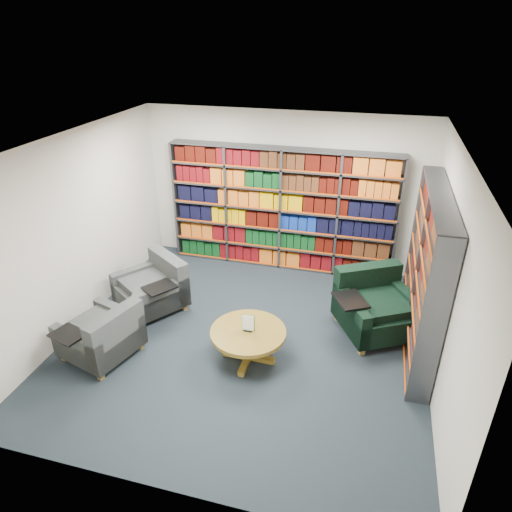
% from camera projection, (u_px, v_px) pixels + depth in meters
% --- Properties ---
extents(room_shell, '(5.02, 5.02, 2.82)m').
position_uv_depth(room_shell, '(244.00, 253.00, 5.95)').
color(room_shell, black).
rests_on(room_shell, ground).
extents(bookshelf_back, '(4.00, 0.28, 2.20)m').
position_uv_depth(bookshelf_back, '(281.00, 210.00, 8.10)').
color(bookshelf_back, '#47494F').
rests_on(bookshelf_back, ground).
extents(bookshelf_right, '(0.28, 2.50, 2.20)m').
position_uv_depth(bookshelf_right, '(426.00, 274.00, 6.07)').
color(bookshelf_right, '#47494F').
rests_on(bookshelf_right, ground).
extents(chair_teal_left, '(1.27, 1.27, 0.83)m').
position_uv_depth(chair_teal_left, '(155.00, 288.00, 7.20)').
color(chair_teal_left, '#0C213D').
rests_on(chair_teal_left, ground).
extents(chair_green_right, '(1.36, 1.36, 0.91)m').
position_uv_depth(chair_green_right, '(374.00, 307.00, 6.67)').
color(chair_green_right, black).
rests_on(chair_green_right, ground).
extents(chair_teal_front, '(1.08, 1.15, 0.79)m').
position_uv_depth(chair_teal_front, '(104.00, 337.00, 6.11)').
color(chair_teal_front, '#0C213D').
rests_on(chair_teal_front, ground).
extents(coffee_table, '(1.00, 1.00, 0.71)m').
position_uv_depth(coffee_table, '(248.00, 337.00, 6.03)').
color(coffee_table, olive).
rests_on(coffee_table, ground).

